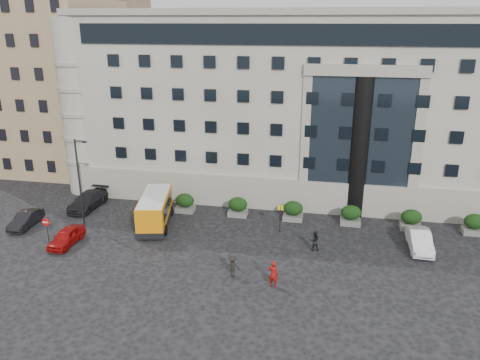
{
  "coord_description": "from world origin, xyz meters",
  "views": [
    {
      "loc": [
        9.22,
        -32.24,
        17.58
      ],
      "look_at": [
        2.19,
        3.77,
        5.0
      ],
      "focal_mm": 35.0,
      "sensor_mm": 36.0,
      "label": 1
    }
  ],
  "objects_px": {
    "no_entry_sign": "(46,226)",
    "pedestrian_b": "(314,241)",
    "parked_car_a": "(66,237)",
    "parked_car_b": "(26,219)",
    "pedestrian_a": "(273,274)",
    "bus_stop_sign": "(280,214)",
    "hedge_b": "(238,207)",
    "parked_car_d": "(140,177)",
    "hedge_a": "(185,203)",
    "parked_car_c": "(88,200)",
    "street_lamp": "(80,180)",
    "white_taxi": "(420,240)",
    "minibus": "(155,209)",
    "hedge_f": "(474,224)",
    "hedge_e": "(411,219)",
    "hedge_d": "(351,215)",
    "red_truck": "(147,160)",
    "pedestrian_c": "(233,266)",
    "hedge_c": "(293,211)"
  },
  "relations": [
    {
      "from": "hedge_c",
      "to": "hedge_b",
      "type": "bearing_deg",
      "value": 180.0
    },
    {
      "from": "parked_car_d",
      "to": "bus_stop_sign",
      "type": "bearing_deg",
      "value": -35.59
    },
    {
      "from": "no_entry_sign",
      "to": "pedestrian_b",
      "type": "bearing_deg",
      "value": 8.34
    },
    {
      "from": "hedge_e",
      "to": "minibus",
      "type": "height_order",
      "value": "minibus"
    },
    {
      "from": "hedge_d",
      "to": "parked_car_c",
      "type": "bearing_deg",
      "value": -178.01
    },
    {
      "from": "hedge_b",
      "to": "parked_car_a",
      "type": "relative_size",
      "value": 0.46
    },
    {
      "from": "hedge_f",
      "to": "white_taxi",
      "type": "height_order",
      "value": "hedge_f"
    },
    {
      "from": "white_taxi",
      "to": "minibus",
      "type": "bearing_deg",
      "value": 178.61
    },
    {
      "from": "red_truck",
      "to": "minibus",
      "type": "bearing_deg",
      "value": -67.64
    },
    {
      "from": "pedestrian_a",
      "to": "pedestrian_b",
      "type": "height_order",
      "value": "pedestrian_a"
    },
    {
      "from": "hedge_d",
      "to": "red_truck",
      "type": "xyz_separation_m",
      "value": [
        -23.61,
        10.65,
        0.72
      ]
    },
    {
      "from": "no_entry_sign",
      "to": "parked_car_d",
      "type": "height_order",
      "value": "no_entry_sign"
    },
    {
      "from": "hedge_f",
      "to": "pedestrian_a",
      "type": "xyz_separation_m",
      "value": [
        -15.96,
        -11.74,
        0.06
      ]
    },
    {
      "from": "pedestrian_b",
      "to": "minibus",
      "type": "bearing_deg",
      "value": -15.66
    },
    {
      "from": "parked_car_b",
      "to": "parked_car_d",
      "type": "height_order",
      "value": "parked_car_d"
    },
    {
      "from": "street_lamp",
      "to": "minibus",
      "type": "height_order",
      "value": "street_lamp"
    },
    {
      "from": "hedge_b",
      "to": "parked_car_b",
      "type": "bearing_deg",
      "value": -161.78
    },
    {
      "from": "pedestrian_c",
      "to": "white_taxi",
      "type": "bearing_deg",
      "value": -154.94
    },
    {
      "from": "bus_stop_sign",
      "to": "hedge_b",
      "type": "bearing_deg",
      "value": 146.93
    },
    {
      "from": "street_lamp",
      "to": "hedge_f",
      "type": "bearing_deg",
      "value": 8.05
    },
    {
      "from": "bus_stop_sign",
      "to": "parked_car_c",
      "type": "relative_size",
      "value": 0.47
    },
    {
      "from": "hedge_c",
      "to": "parked_car_b",
      "type": "relative_size",
      "value": 0.45
    },
    {
      "from": "parked_car_a",
      "to": "parked_car_b",
      "type": "bearing_deg",
      "value": 155.87
    },
    {
      "from": "red_truck",
      "to": "parked_car_c",
      "type": "xyz_separation_m",
      "value": [
        -1.67,
        -11.53,
        -0.87
      ]
    },
    {
      "from": "street_lamp",
      "to": "hedge_a",
      "type": "bearing_deg",
      "value": 31.16
    },
    {
      "from": "parked_car_d",
      "to": "pedestrian_c",
      "type": "height_order",
      "value": "pedestrian_c"
    },
    {
      "from": "parked_car_c",
      "to": "pedestrian_a",
      "type": "bearing_deg",
      "value": -26.36
    },
    {
      "from": "hedge_f",
      "to": "red_truck",
      "type": "bearing_deg",
      "value": 162.61
    },
    {
      "from": "pedestrian_c",
      "to": "no_entry_sign",
      "type": "bearing_deg",
      "value": -9.1
    },
    {
      "from": "pedestrian_a",
      "to": "hedge_b",
      "type": "bearing_deg",
      "value": -54.09
    },
    {
      "from": "hedge_e",
      "to": "parked_car_a",
      "type": "relative_size",
      "value": 0.46
    },
    {
      "from": "street_lamp",
      "to": "hedge_d",
      "type": "bearing_deg",
      "value": 11.53
    },
    {
      "from": "hedge_e",
      "to": "hedge_f",
      "type": "height_order",
      "value": "same"
    },
    {
      "from": "street_lamp",
      "to": "parked_car_a",
      "type": "relative_size",
      "value": 2.0
    },
    {
      "from": "pedestrian_c",
      "to": "hedge_b",
      "type": "bearing_deg",
      "value": -82.37
    },
    {
      "from": "bus_stop_sign",
      "to": "hedge_d",
      "type": "bearing_deg",
      "value": 24.66
    },
    {
      "from": "hedge_b",
      "to": "pedestrian_c",
      "type": "xyz_separation_m",
      "value": [
        1.8,
        -10.91,
        -0.13
      ]
    },
    {
      "from": "hedge_a",
      "to": "red_truck",
      "type": "xyz_separation_m",
      "value": [
        -8.01,
        10.65,
        0.72
      ]
    },
    {
      "from": "hedge_a",
      "to": "hedge_b",
      "type": "height_order",
      "value": "same"
    },
    {
      "from": "minibus",
      "to": "pedestrian_a",
      "type": "distance_m",
      "value": 14.35
    },
    {
      "from": "red_truck",
      "to": "parked_car_a",
      "type": "xyz_separation_m",
      "value": [
        0.51,
        -19.22,
        -0.96
      ]
    },
    {
      "from": "hedge_a",
      "to": "minibus",
      "type": "distance_m",
      "value": 3.92
    },
    {
      "from": "no_entry_sign",
      "to": "white_taxi",
      "type": "bearing_deg",
      "value": 9.42
    },
    {
      "from": "hedge_a",
      "to": "parked_car_c",
      "type": "bearing_deg",
      "value": -174.81
    },
    {
      "from": "street_lamp",
      "to": "pedestrian_b",
      "type": "relative_size",
      "value": 4.87
    },
    {
      "from": "red_truck",
      "to": "pedestrian_b",
      "type": "distance_m",
      "value": 26.31
    },
    {
      "from": "bus_stop_sign",
      "to": "pedestrian_b",
      "type": "height_order",
      "value": "bus_stop_sign"
    },
    {
      "from": "parked_car_d",
      "to": "hedge_b",
      "type": "bearing_deg",
      "value": -34.41
    },
    {
      "from": "minibus",
      "to": "hedge_a",
      "type": "bearing_deg",
      "value": 51.93
    },
    {
      "from": "hedge_c",
      "to": "parked_car_b",
      "type": "height_order",
      "value": "hedge_c"
    }
  ]
}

